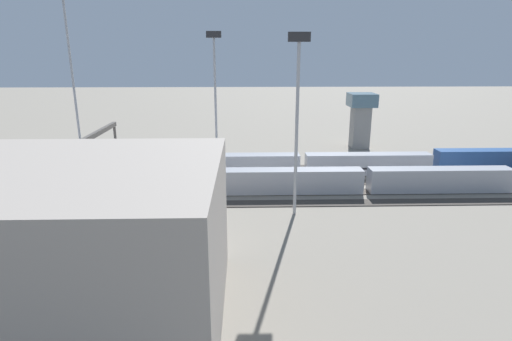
% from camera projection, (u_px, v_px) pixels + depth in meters
% --- Properties ---
extents(ground_plane, '(400.00, 400.00, 0.00)m').
position_uv_depth(ground_plane, '(259.00, 183.00, 70.83)').
color(ground_plane, gray).
extents(track_bed_0, '(140.00, 2.80, 0.12)m').
position_uv_depth(track_bed_0, '(257.00, 167.00, 80.41)').
color(track_bed_0, '#3D3833').
rests_on(track_bed_0, ground_plane).
extents(track_bed_1, '(140.00, 2.80, 0.12)m').
position_uv_depth(track_bed_1, '(258.00, 175.00, 75.61)').
color(track_bed_1, '#3D3833').
rests_on(track_bed_1, ground_plane).
extents(track_bed_2, '(140.00, 2.80, 0.12)m').
position_uv_depth(track_bed_2, '(259.00, 183.00, 70.81)').
color(track_bed_2, '#4C443D').
rests_on(track_bed_2, ground_plane).
extents(track_bed_3, '(140.00, 2.80, 0.12)m').
position_uv_depth(track_bed_3, '(260.00, 193.00, 66.01)').
color(track_bed_3, '#4C443D').
rests_on(track_bed_3, ground_plane).
extents(track_bed_4, '(140.00, 2.80, 0.12)m').
position_uv_depth(track_bed_4, '(261.00, 204.00, 61.22)').
color(track_bed_4, '#3D3833').
rests_on(track_bed_4, ground_plane).
extents(train_on_track_1, '(114.80, 3.06, 4.40)m').
position_uv_depth(train_on_track_1, '(225.00, 165.00, 74.90)').
color(train_on_track_1, '#285193').
rests_on(train_on_track_1, ground_plane).
extents(train_on_track_3, '(95.60, 3.00, 3.80)m').
position_uv_depth(train_on_track_3, '(215.00, 181.00, 65.28)').
color(train_on_track_3, '#A8AAB2').
rests_on(train_on_track_3, ground_plane).
extents(light_mast_0, '(2.80, 0.70, 32.28)m').
position_uv_depth(light_mast_0, '(71.00, 62.00, 76.78)').
color(light_mast_0, '#9EA0A5').
rests_on(light_mast_0, ground_plane).
extents(light_mast_1, '(2.80, 0.70, 24.30)m').
position_uv_depth(light_mast_1, '(297.00, 101.00, 53.26)').
color(light_mast_1, '#9EA0A5').
rests_on(light_mast_1, ground_plane).
extents(light_mast_2, '(2.80, 0.70, 25.59)m').
position_uv_depth(light_mast_2, '(215.00, 81.00, 78.35)').
color(light_mast_2, '#9EA0A5').
rests_on(light_mast_2, ground_plane).
extents(signal_gantry, '(0.70, 25.00, 8.80)m').
position_uv_depth(signal_gantry, '(92.00, 142.00, 68.04)').
color(signal_gantry, '#4C4742').
rests_on(signal_gantry, ground_plane).
extents(control_tower, '(6.00, 6.00, 12.69)m').
position_uv_depth(control_tower, '(361.00, 116.00, 95.55)').
color(control_tower, gray).
rests_on(control_tower, ground_plane).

